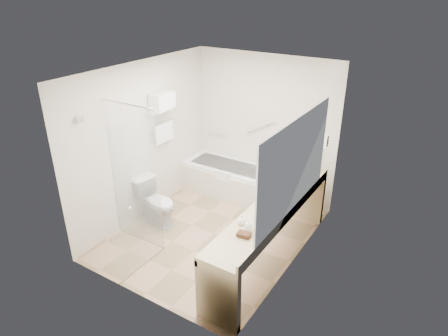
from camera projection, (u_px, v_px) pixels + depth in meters
The scene contains 25 objects.
floor at pixel (214, 233), 6.17m from camera, with size 3.20×3.20×0.00m, color tan.
ceiling at pixel (212, 71), 5.10m from camera, with size 2.60×3.20×0.10m, color silver.
wall_back at pixel (264, 127), 6.86m from camera, with size 2.60×0.10×2.50m, color beige.
wall_front at pixel (133, 210), 4.41m from camera, with size 2.60×0.10×2.50m, color beige.
wall_left at pixel (144, 142), 6.26m from camera, with size 0.10×3.20×2.50m, color beige.
wall_right at pixel (299, 182), 5.01m from camera, with size 0.10×3.20×2.50m, color beige.
bathtub at pixel (228, 179), 7.24m from camera, with size 1.60×0.73×0.59m.
grab_bar_short at pixel (217, 134), 7.41m from camera, with size 0.03×0.03×0.40m, color silver.
grab_bar_long at pixel (261, 128), 6.85m from camera, with size 0.03×0.03×0.60m, color silver.
shower_enclosure at pixel (135, 186), 5.31m from camera, with size 0.96×0.91×2.11m.
towel_shelf at pixel (163, 106), 6.25m from camera, with size 0.24×0.55×0.81m.
vanity_counter at pixel (271, 222), 5.29m from camera, with size 0.55×2.70×0.95m.
sink at pixel (287, 199), 5.50m from camera, with size 0.40×0.52×0.14m, color white.
faucet at pixel (297, 194), 5.39m from camera, with size 0.03×0.03×0.14m, color silver.
mirror at pixel (295, 165), 4.77m from camera, with size 0.02×2.00×1.20m, color silver.
hairdryer_unit at pixel (325, 141), 5.75m from camera, with size 0.08×0.10×0.18m, color white.
toilet at pixel (156, 202), 6.32m from camera, with size 0.41×0.74×0.72m, color white.
amenity_basket at pixel (244, 235), 4.63m from camera, with size 0.16×0.10×0.05m, color #4F2C1C.
soap_bottle_a at pixel (249, 228), 4.74m from camera, with size 0.07×0.15×0.07m, color white.
soap_bottle_b at pixel (242, 220), 4.86m from camera, with size 0.10×0.13×0.10m, color white.
water_bottle_left at pixel (297, 181), 5.74m from camera, with size 0.06×0.06×0.18m.
water_bottle_mid at pixel (301, 180), 5.76m from camera, with size 0.06×0.06×0.19m.
water_bottle_right at pixel (310, 169), 6.10m from camera, with size 0.06×0.06×0.18m.
drinking_glass_near at pixel (297, 178), 5.90m from camera, with size 0.08×0.08×0.10m, color silver.
drinking_glass_far at pixel (298, 171), 6.14m from camera, with size 0.06×0.06×0.08m, color silver.
Camera 1 is at (2.87, -4.26, 3.57)m, focal length 32.00 mm.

